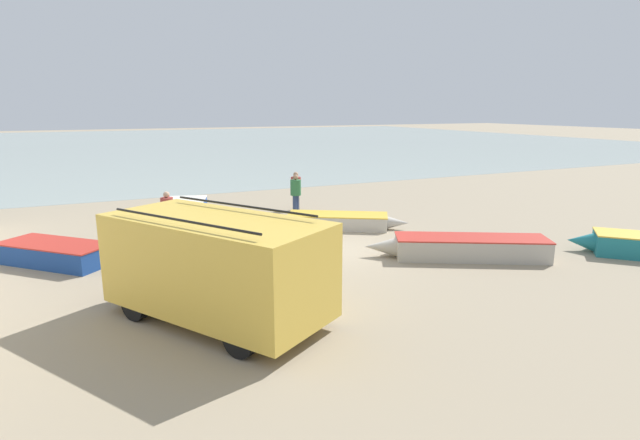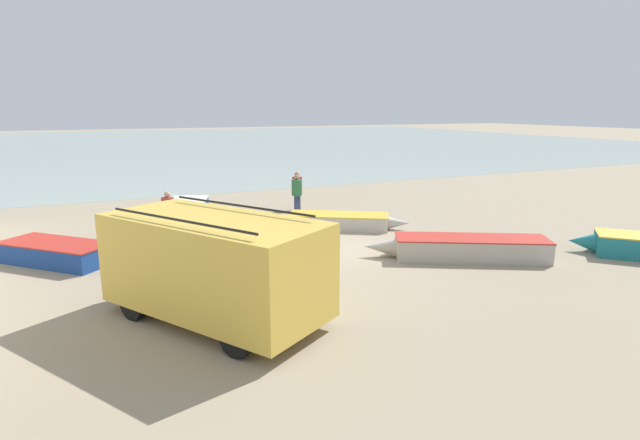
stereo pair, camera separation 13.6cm
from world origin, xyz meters
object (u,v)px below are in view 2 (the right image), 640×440
(fishing_rowboat_0, at_px, (463,248))
(fisherman_0, at_px, (168,210))
(fishing_rowboat_2, at_px, (186,209))
(parked_van, at_px, (213,264))
(fishing_rowboat_3, at_px, (53,252))
(fisherman_1, at_px, (297,187))
(fisherman_2, at_px, (297,191))
(fishing_rowboat_1, at_px, (342,221))

(fishing_rowboat_0, height_order, fisherman_0, fisherman_0)
(fisherman_0, bearing_deg, fishing_rowboat_2, -103.19)
(fishing_rowboat_0, relative_size, fishing_rowboat_2, 1.23)
(parked_van, relative_size, fishing_rowboat_3, 1.49)
(fishing_rowboat_3, bearing_deg, fishing_rowboat_0, -157.90)
(fisherman_0, xyz_separation_m, fisherman_1, (5.85, 2.63, 0.03))
(fisherman_1, bearing_deg, fishing_rowboat_2, -105.33)
(parked_van, xyz_separation_m, fisherman_1, (5.97, 10.15, -0.23))
(fishing_rowboat_3, distance_m, fisherman_0, 3.90)
(parked_van, bearing_deg, fisherman_2, -62.83)
(fishing_rowboat_0, distance_m, fishing_rowboat_1, 5.17)
(fisherman_0, distance_m, fisherman_1, 6.42)
(parked_van, bearing_deg, fishing_rowboat_2, -38.23)
(parked_van, height_order, fisherman_0, parked_van)
(fishing_rowboat_1, height_order, fisherman_1, fisherman_1)
(fishing_rowboat_2, bearing_deg, fishing_rowboat_0, -127.44)
(fishing_rowboat_3, height_order, fisherman_2, fisherman_2)
(fishing_rowboat_0, bearing_deg, fisherman_1, -50.21)
(fishing_rowboat_3, bearing_deg, parked_van, 164.46)
(fishing_rowboat_1, relative_size, fishing_rowboat_3, 1.22)
(fisherman_1, bearing_deg, fishing_rowboat_0, 2.62)
(fishing_rowboat_2, relative_size, fisherman_0, 2.61)
(fishing_rowboat_2, xyz_separation_m, fisherman_1, (4.74, -0.56, 0.69))
(fisherman_0, height_order, fisherman_2, fisherman_2)
(fishing_rowboat_3, bearing_deg, fishing_rowboat_1, -133.53)
(fishing_rowboat_1, height_order, fisherman_0, fisherman_0)
(parked_van, distance_m, fisherman_0, 7.53)
(fishing_rowboat_3, xyz_separation_m, fisherman_1, (9.37, 4.17, 0.70))
(fishing_rowboat_3, xyz_separation_m, fisherman_0, (3.52, 1.54, 0.66))
(fishing_rowboat_0, relative_size, fisherman_1, 3.09)
(parked_van, xyz_separation_m, fishing_rowboat_2, (1.23, 10.71, -0.91))
(fishing_rowboat_0, height_order, fishing_rowboat_1, fishing_rowboat_0)
(fishing_rowboat_0, xyz_separation_m, fisherman_1, (-1.76, 8.85, 0.68))
(fishing_rowboat_0, bearing_deg, fisherman_0, -10.70)
(fisherman_2, bearing_deg, parked_van, 112.10)
(fishing_rowboat_2, height_order, fisherman_1, fisherman_1)
(fishing_rowboat_1, bearing_deg, fisherman_2, 132.91)
(fisherman_0, distance_m, fisherman_2, 5.74)
(fisherman_2, bearing_deg, fishing_rowboat_2, 34.73)
(fishing_rowboat_1, xyz_separation_m, fisherman_2, (-0.62, 3.00, 0.74))
(fishing_rowboat_2, bearing_deg, fisherman_1, -78.80)
(parked_van, bearing_deg, fishing_rowboat_0, -112.07)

